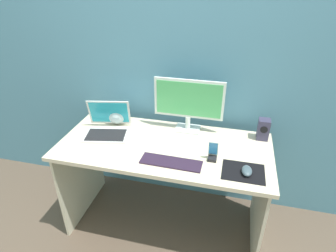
{
  "coord_description": "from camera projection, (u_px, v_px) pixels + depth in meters",
  "views": [
    {
      "loc": [
        0.42,
        -1.57,
        1.8
      ],
      "look_at": [
        0.03,
        -0.02,
        0.91
      ],
      "focal_mm": 30.21,
      "sensor_mm": 36.0,
      "label": 1
    }
  ],
  "objects": [
    {
      "name": "monitor",
      "position": [
        189.0,
        102.0,
        2.01
      ],
      "size": [
        0.5,
        0.14,
        0.39
      ],
      "color": "silver",
      "rests_on": "desk"
    },
    {
      "name": "wall_back",
      "position": [
        179.0,
        55.0,
        2.06
      ],
      "size": [
        6.0,
        0.04,
        2.5
      ],
      "primitive_type": "cube",
      "color": "teal",
      "rests_on": "ground_plane"
    },
    {
      "name": "mousepad",
      "position": [
        243.0,
        172.0,
        1.68
      ],
      "size": [
        0.25,
        0.2,
        0.0
      ],
      "primitive_type": "cube",
      "color": "black",
      "rests_on": "desk"
    },
    {
      "name": "phone_in_dock",
      "position": [
        213.0,
        153.0,
        1.77
      ],
      "size": [
        0.06,
        0.06,
        0.14
      ],
      "color": "black",
      "rests_on": "desk"
    },
    {
      "name": "mouse",
      "position": [
        247.0,
        171.0,
        1.65
      ],
      "size": [
        0.06,
        0.1,
        0.04
      ],
      "primitive_type": "ellipsoid",
      "rotation": [
        0.0,
        0.0,
        0.04
      ],
      "color": "#40525C",
      "rests_on": "mousepad"
    },
    {
      "name": "speaker_right",
      "position": [
        263.0,
        129.0,
        1.97
      ],
      "size": [
        0.08,
        0.08,
        0.15
      ],
      "color": "#36334C",
      "rests_on": "desk"
    },
    {
      "name": "keyboard_external",
      "position": [
        171.0,
        162.0,
        1.75
      ],
      "size": [
        0.39,
        0.12,
        0.01
      ],
      "primitive_type": "cube",
      "rotation": [
        0.0,
        0.0,
        -0.02
      ],
      "color": "#2A1C30",
      "rests_on": "desk"
    },
    {
      "name": "fishbowl",
      "position": [
        118.0,
        113.0,
        2.18
      ],
      "size": [
        0.17,
        0.17,
        0.17
      ],
      "primitive_type": "sphere",
      "color": "silver",
      "rests_on": "desk"
    },
    {
      "name": "desk",
      "position": [
        164.0,
        163.0,
        2.01
      ],
      "size": [
        1.45,
        0.67,
        0.74
      ],
      "color": "beige",
      "rests_on": "ground_plane"
    },
    {
      "name": "ground_plane",
      "position": [
        165.0,
        221.0,
        2.3
      ],
      "size": [
        8.0,
        8.0,
        0.0
      ],
      "primitive_type": "plane",
      "color": "brown"
    },
    {
      "name": "laptop",
      "position": [
        107.0,
        127.0,
        2.06
      ],
      "size": [
        0.36,
        0.34,
        0.22
      ],
      "color": "silver",
      "rests_on": "desk"
    }
  ]
}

